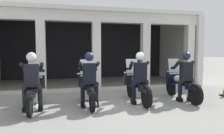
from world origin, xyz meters
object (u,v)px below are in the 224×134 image
(police_officer_far_right, at_px, (186,72))
(police_officer_center_right, at_px, (140,73))
(police_officer_far_left, at_px, (32,76))
(motorcycle_far_left, at_px, (34,91))
(police_officer_center_left, at_px, (89,75))
(motorcycle_center_left, at_px, (88,88))
(motorcycle_center_right, at_px, (136,86))
(motorcycle_far_right, at_px, (180,84))

(police_officer_far_right, bearing_deg, police_officer_center_right, 176.16)
(police_officer_far_left, bearing_deg, motorcycle_far_left, 89.63)
(police_officer_center_right, bearing_deg, police_officer_far_left, -177.54)
(police_officer_far_left, relative_size, police_officer_center_left, 1.00)
(police_officer_far_left, bearing_deg, police_officer_center_right, 1.00)
(motorcycle_center_left, bearing_deg, motorcycle_center_right, -2.27)
(motorcycle_center_left, xyz_separation_m, motorcycle_far_right, (3.09, -0.04, 0.00))
(police_officer_far_right, bearing_deg, motorcycle_far_right, 87.40)
(police_officer_far_left, height_order, motorcycle_far_right, police_officer_far_left)
(motorcycle_far_right, bearing_deg, motorcycle_center_left, 176.98)
(motorcycle_center_right, relative_size, police_officer_center_right, 1.29)
(police_officer_center_right, bearing_deg, motorcycle_far_left, 177.21)
(motorcycle_center_right, relative_size, motorcycle_far_right, 1.00)
(motorcycle_center_right, distance_m, police_officer_center_right, 0.52)
(police_officer_center_left, relative_size, motorcycle_center_right, 0.78)
(motorcycle_far_left, xyz_separation_m, police_officer_center_left, (1.54, -0.23, 0.44))
(police_officer_center_left, bearing_deg, motorcycle_far_left, 169.21)
(motorcycle_center_left, distance_m, police_officer_center_right, 1.63)
(motorcycle_far_left, bearing_deg, motorcycle_center_left, 1.98)
(motorcycle_far_left, distance_m, motorcycle_center_left, 1.55)
(motorcycle_far_left, bearing_deg, motorcycle_far_right, 0.13)
(police_officer_center_left, bearing_deg, motorcycle_center_right, 8.12)
(police_officer_far_left, height_order, motorcycle_center_left, police_officer_far_left)
(motorcycle_center_left, height_order, police_officer_center_left, police_officer_center_left)
(motorcycle_center_left, distance_m, motorcycle_center_right, 1.54)
(motorcycle_far_left, xyz_separation_m, motorcycle_far_right, (4.63, 0.02, 0.00))
(police_officer_far_right, bearing_deg, motorcycle_center_right, 165.80)
(motorcycle_center_right, distance_m, motorcycle_far_right, 1.55)
(motorcycle_center_left, relative_size, police_officer_far_right, 1.29)
(police_officer_far_left, xyz_separation_m, motorcycle_center_right, (3.09, 0.34, -0.44))
(police_officer_far_right, bearing_deg, motorcycle_center_left, 171.74)
(police_officer_far_left, distance_m, police_officer_center_right, 3.09)
(police_officer_center_right, distance_m, motorcycle_far_right, 1.62)
(motorcycle_center_left, relative_size, motorcycle_far_right, 1.00)
(police_officer_center_right, distance_m, police_officer_far_right, 1.55)
(motorcycle_far_left, distance_m, police_officer_center_right, 3.13)
(motorcycle_far_right, bearing_deg, police_officer_far_right, -92.60)
(police_officer_far_left, bearing_deg, police_officer_center_left, 1.98)
(motorcycle_far_left, xyz_separation_m, police_officer_far_left, (-0.00, -0.28, 0.44))
(police_officer_center_right, xyz_separation_m, motorcycle_far_right, (1.55, 0.24, -0.44))
(police_officer_center_left, distance_m, motorcycle_center_right, 1.63)
(police_officer_far_left, relative_size, motorcycle_center_right, 0.78)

